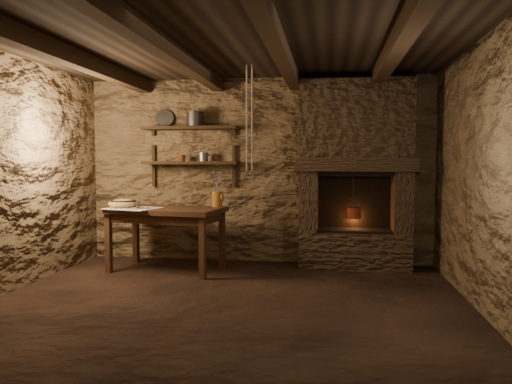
# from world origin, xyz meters

# --- Properties ---
(floor) EXTENTS (4.50, 4.50, 0.00)m
(floor) POSITION_xyz_m (0.00, 0.00, 0.00)
(floor) COLOR black
(floor) RESTS_ON ground
(back_wall) EXTENTS (4.50, 0.04, 2.40)m
(back_wall) POSITION_xyz_m (0.00, 2.00, 1.20)
(back_wall) COLOR #4C3823
(back_wall) RESTS_ON floor
(front_wall) EXTENTS (4.50, 0.04, 2.40)m
(front_wall) POSITION_xyz_m (0.00, -2.00, 1.20)
(front_wall) COLOR #4C3823
(front_wall) RESTS_ON floor
(left_wall) EXTENTS (0.04, 4.00, 2.40)m
(left_wall) POSITION_xyz_m (-2.25, 0.00, 1.20)
(left_wall) COLOR #4C3823
(left_wall) RESTS_ON floor
(right_wall) EXTENTS (0.04, 4.00, 2.40)m
(right_wall) POSITION_xyz_m (2.25, 0.00, 1.20)
(right_wall) COLOR #4C3823
(right_wall) RESTS_ON floor
(ceiling) EXTENTS (4.50, 4.00, 0.04)m
(ceiling) POSITION_xyz_m (0.00, 0.00, 2.40)
(ceiling) COLOR black
(ceiling) RESTS_ON back_wall
(beam_far_left) EXTENTS (0.14, 3.95, 0.16)m
(beam_far_left) POSITION_xyz_m (-1.50, 0.00, 2.31)
(beam_far_left) COLOR black
(beam_far_left) RESTS_ON ceiling
(beam_mid_left) EXTENTS (0.14, 3.95, 0.16)m
(beam_mid_left) POSITION_xyz_m (-0.50, 0.00, 2.31)
(beam_mid_left) COLOR black
(beam_mid_left) RESTS_ON ceiling
(beam_mid_right) EXTENTS (0.14, 3.95, 0.16)m
(beam_mid_right) POSITION_xyz_m (0.50, 0.00, 2.31)
(beam_mid_right) COLOR black
(beam_mid_right) RESTS_ON ceiling
(beam_far_right) EXTENTS (0.14, 3.95, 0.16)m
(beam_far_right) POSITION_xyz_m (1.50, 0.00, 2.31)
(beam_far_right) COLOR black
(beam_far_right) RESTS_ON ceiling
(shelf_lower) EXTENTS (1.25, 0.30, 0.04)m
(shelf_lower) POSITION_xyz_m (-0.85, 1.84, 1.30)
(shelf_lower) COLOR black
(shelf_lower) RESTS_ON back_wall
(shelf_upper) EXTENTS (1.25, 0.30, 0.04)m
(shelf_upper) POSITION_xyz_m (-0.85, 1.84, 1.75)
(shelf_upper) COLOR black
(shelf_upper) RESTS_ON back_wall
(hearth) EXTENTS (1.43, 0.51, 2.30)m
(hearth) POSITION_xyz_m (1.25, 1.77, 1.23)
(hearth) COLOR #332419
(hearth) RESTS_ON floor
(work_table) EXTENTS (1.42, 0.94, 0.76)m
(work_table) POSITION_xyz_m (-1.00, 1.29, 0.41)
(work_table) COLOR black
(work_table) RESTS_ON floor
(linen_cloth) EXTENTS (0.68, 0.60, 0.01)m
(linen_cloth) POSITION_xyz_m (-1.35, 1.12, 0.76)
(linen_cloth) COLOR silver
(linen_cloth) RESTS_ON work_table
(pewter_cutlery_row) EXTENTS (0.51, 0.31, 0.01)m
(pewter_cutlery_row) POSITION_xyz_m (-1.35, 1.10, 0.77)
(pewter_cutlery_row) COLOR gray
(pewter_cutlery_row) RESTS_ON linen_cloth
(drinking_glasses) EXTENTS (0.19, 0.06, 0.07)m
(drinking_glasses) POSITION_xyz_m (-1.34, 1.23, 0.81)
(drinking_glasses) COLOR silver
(drinking_glasses) RESTS_ON linen_cloth
(stoneware_jug) EXTENTS (0.16, 0.16, 0.44)m
(stoneware_jug) POSITION_xyz_m (-0.42, 1.50, 0.95)
(stoneware_jug) COLOR #B06D22
(stoneware_jug) RESTS_ON work_table
(wooden_bowl) EXTENTS (0.46, 0.46, 0.13)m
(wooden_bowl) POSITION_xyz_m (-1.54, 1.26, 0.80)
(wooden_bowl) COLOR #A48547
(wooden_bowl) RESTS_ON work_table
(iron_stockpot) EXTENTS (0.26, 0.26, 0.17)m
(iron_stockpot) POSITION_xyz_m (-0.78, 1.84, 1.85)
(iron_stockpot) COLOR #282523
(iron_stockpot) RESTS_ON shelf_upper
(tin_pan) EXTENTS (0.26, 0.16, 0.24)m
(tin_pan) POSITION_xyz_m (-1.23, 1.94, 1.89)
(tin_pan) COLOR gray
(tin_pan) RESTS_ON shelf_upper
(small_kettle) EXTENTS (0.17, 0.14, 0.17)m
(small_kettle) POSITION_xyz_m (-0.68, 1.84, 1.38)
(small_kettle) COLOR gray
(small_kettle) RESTS_ON shelf_lower
(rusty_tin) EXTENTS (0.11, 0.11, 0.08)m
(rusty_tin) POSITION_xyz_m (-0.97, 1.84, 1.36)
(rusty_tin) COLOR #561F11
(rusty_tin) RESTS_ON shelf_lower
(red_pot) EXTENTS (0.24, 0.24, 0.54)m
(red_pot) POSITION_xyz_m (1.23, 1.72, 0.70)
(red_pot) COLOR maroon
(red_pot) RESTS_ON hearth
(hanging_ropes) EXTENTS (0.08, 0.08, 1.20)m
(hanging_ropes) POSITION_xyz_m (0.05, 1.05, 1.80)
(hanging_ropes) COLOR tan
(hanging_ropes) RESTS_ON ceiling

